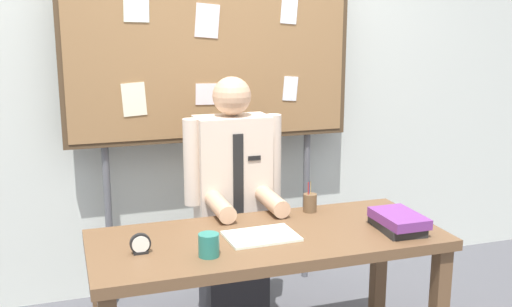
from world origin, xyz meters
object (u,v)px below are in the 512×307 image
at_px(book_stack, 398,222).
at_px(open_notebook, 261,236).
at_px(desk, 268,255).
at_px(desk_clock, 140,245).
at_px(person, 233,214).
at_px(pen_holder, 310,203).
at_px(coffee_mug, 209,245).
at_px(bulletin_board, 211,57).

relative_size(book_stack, open_notebook, 0.93).
relative_size(desk, desk_clock, 18.17).
height_order(desk, book_stack, book_stack).
xyz_separation_m(book_stack, open_notebook, (-0.64, 0.11, -0.04)).
bearing_deg(book_stack, open_notebook, 169.89).
distance_m(person, book_stack, 0.95).
relative_size(person, pen_holder, 8.95).
bearing_deg(coffee_mug, pen_holder, 33.19).
xyz_separation_m(bulletin_board, book_stack, (0.61, -1.17, -0.72)).
relative_size(person, desk_clock, 15.90).
distance_m(desk, open_notebook, 0.11).
distance_m(desk_clock, pen_holder, 0.96).
relative_size(bulletin_board, book_stack, 6.88).
xyz_separation_m(desk, open_notebook, (-0.04, -0.02, 0.10)).
bearing_deg(book_stack, person, 130.13).
height_order(desk, bulletin_board, bulletin_board).
bearing_deg(book_stack, coffee_mug, -178.28).
height_order(desk, open_notebook, open_notebook).
distance_m(open_notebook, desk_clock, 0.55).
relative_size(open_notebook, desk_clock, 3.60).
height_order(desk, person, person).
distance_m(person, desk_clock, 0.87).
bearing_deg(coffee_mug, open_notebook, 26.85).
bearing_deg(desk, coffee_mug, -153.18).
height_order(open_notebook, coffee_mug, coffee_mug).
relative_size(bulletin_board, coffee_mug, 20.85).
distance_m(bulletin_board, open_notebook, 1.29).
distance_m(desk, book_stack, 0.64).
xyz_separation_m(desk, book_stack, (0.60, -0.13, 0.14)).
height_order(person, book_stack, person).
xyz_separation_m(desk_clock, coffee_mug, (0.27, -0.12, 0.01)).
distance_m(open_notebook, coffee_mug, 0.32).
bearing_deg(coffee_mug, book_stack, 1.72).
bearing_deg(coffee_mug, bulletin_board, 74.93).
distance_m(book_stack, coffee_mug, 0.93).
bearing_deg(desk, bulletin_board, 90.01).
relative_size(open_notebook, pen_holder, 2.02).
bearing_deg(desk_clock, coffee_mug, -23.63).
relative_size(person, open_notebook, 4.42).
relative_size(bulletin_board, pen_holder, 12.91).
relative_size(book_stack, pen_holder, 1.88).
bearing_deg(pen_holder, desk, -141.25).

